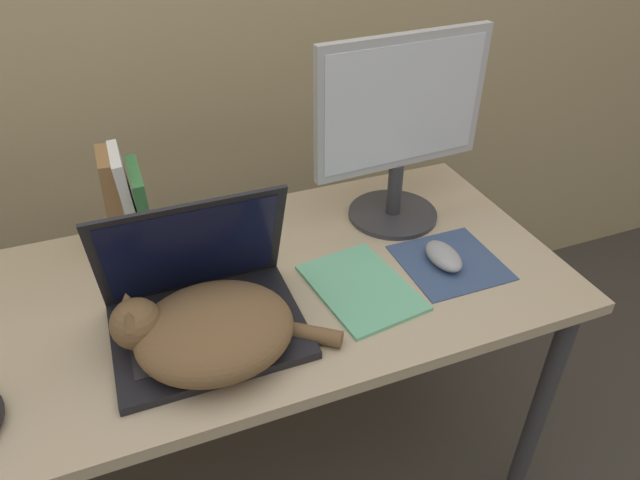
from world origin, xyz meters
The scene contains 9 objects.
desk centered at (0.00, 0.33, 0.68)m, with size 1.42×0.66×0.76m.
laptop centered at (-0.09, 0.24, 0.81)m, with size 0.36×0.28×0.28m.
cat centered at (-0.10, 0.17, 0.81)m, with size 0.40×0.26×0.13m.
external_monitor centered at (0.43, 0.46, 1.00)m, with size 0.43×0.22×0.45m.
mousepad centered at (0.46, 0.24, 0.76)m, with size 0.22×0.21×0.00m.
computer_mouse centered at (0.45, 0.24, 0.78)m, with size 0.06×0.11×0.04m.
book_row centered at (-0.19, 0.58, 0.87)m, with size 0.09×0.16×0.24m.
notepad centered at (0.24, 0.23, 0.76)m, with size 0.22×0.28×0.01m.
webcam centered at (0.03, 0.58, 0.80)m, with size 0.04×0.04×0.07m.
Camera 1 is at (-0.18, -0.60, 1.54)m, focal length 32.00 mm.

